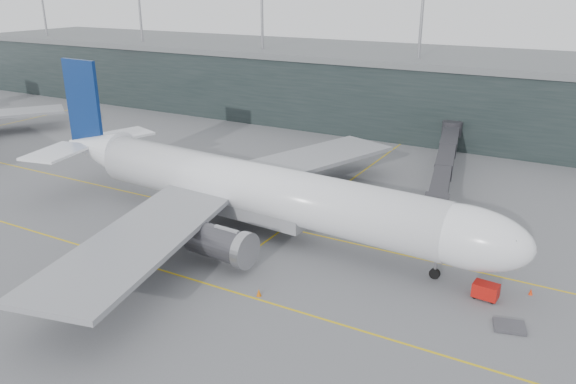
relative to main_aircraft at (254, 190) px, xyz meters
The scene contains 17 objects.
ground 8.34m from the main_aircraft, 107.35° to the left, with size 320.00×320.00×0.00m, color #5C5B60.
taxiline_a 5.99m from the main_aircraft, 131.35° to the left, with size 160.00×0.25×0.02m, color gold.
taxiline_b 14.88m from the main_aircraft, 98.00° to the right, with size 160.00×0.25×0.02m, color gold.
taxiline_lead_main 26.89m from the main_aircraft, 83.34° to the left, with size 0.25×60.00×0.02m, color gold.
taxiline_lead_adj 81.45m from the main_aircraft, 161.19° to the left, with size 0.25×60.00×0.02m, color gold.
terminal 64.27m from the main_aircraft, 91.73° to the left, with size 240.00×36.00×29.00m.
main_aircraft is the anchor object (origin of this frame).
jet_bridge 33.00m from the main_aircraft, 58.24° to the left, with size 9.97×42.88×5.68m.
gse_cart 28.69m from the main_aircraft, ahead, with size 2.48×1.70×1.61m.
baggage_dolly 32.26m from the main_aircraft, 12.71° to the right, with size 2.69×2.15×0.27m, color #3D3D42.
uld_a 17.85m from the main_aircraft, 115.59° to the left, with size 2.60×2.23×2.09m.
uld_b 19.54m from the main_aircraft, 103.09° to the left, with size 2.39×2.21×1.75m.
uld_c 17.55m from the main_aircraft, 96.01° to the left, with size 2.05×1.65×1.85m.
cone_nose 32.34m from the main_aircraft, ahead, with size 0.40×0.40×0.64m, color #EF370D.
cone_wing_stbd 16.64m from the main_aircraft, 56.09° to the right, with size 0.49×0.49×0.78m, color #CA5E0B.
cone_wing_port 19.94m from the main_aircraft, 75.92° to the left, with size 0.40×0.40×0.63m, color orange.
cone_tail 13.85m from the main_aircraft, 150.54° to the right, with size 0.42×0.42×0.66m, color red.
Camera 1 is at (36.55, -59.66, 28.52)m, focal length 35.00 mm.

